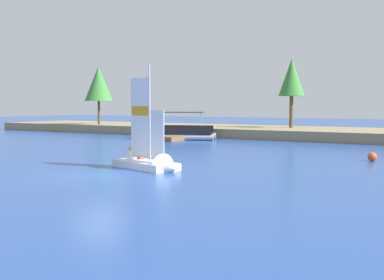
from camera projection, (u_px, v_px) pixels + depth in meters
The scene contains 8 objects.
ground_plane at pixel (100, 176), 22.86m from camera, with size 200.00×200.00×0.00m, color #234793.
shore_bank at pixel (315, 133), 48.77m from camera, with size 80.00×10.74×0.93m, color #897A56.
shoreline_tree_left at pixel (99, 84), 59.07m from camera, with size 3.30×3.30×6.88m.
shoreline_tree_midleft at pixel (292, 78), 50.75m from camera, with size 2.65×2.65×7.06m.
wooden_dock at pixel (185, 137), 47.14m from camera, with size 1.44×6.63×0.39m, color brown.
sailboat at pixel (155, 163), 25.10m from camera, with size 4.68×2.72×5.84m.
pontoon_boat at pixel (181, 132), 46.98m from camera, with size 6.84×4.80×2.62m.
channel_buoy at pixel (372, 157), 28.98m from camera, with size 0.53×0.53×0.53m, color #E54C19.
Camera 1 is at (15.65, -16.96, 3.30)m, focal length 46.64 mm.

